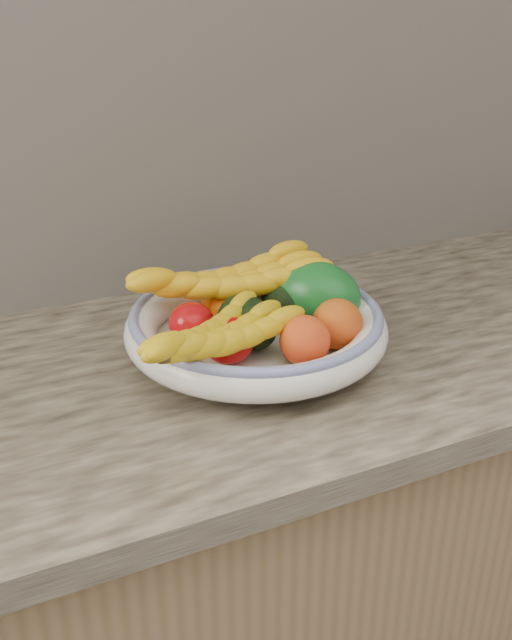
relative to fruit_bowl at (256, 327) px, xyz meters
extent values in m
cube|color=beige|center=(0.00, 0.34, 0.40)|extent=(4.00, 0.10, 2.70)
cube|color=brown|center=(0.00, 0.02, -0.52)|extent=(2.40, 0.62, 0.86)
cube|color=tan|center=(0.00, 0.02, -0.07)|extent=(2.44, 0.66, 0.04)
cube|color=beige|center=(0.00, 0.33, 0.20)|extent=(2.40, 0.02, 0.50)
cylinder|color=white|center=(0.00, 0.00, -0.04)|extent=(0.13, 0.13, 0.02)
cylinder|color=white|center=(0.00, 0.00, -0.03)|extent=(0.32, 0.32, 0.01)
torus|color=white|center=(0.00, 0.00, 0.00)|extent=(0.39, 0.39, 0.05)
torus|color=#333F90|center=(0.00, 0.00, 0.02)|extent=(0.37, 0.37, 0.02)
ellipsoid|color=#F75D05|center=(-0.02, 0.11, 0.01)|extent=(0.05, 0.05, 0.04)
ellipsoid|color=#DD5D04|center=(0.01, 0.12, 0.01)|extent=(0.07, 0.07, 0.05)
ellipsoid|color=#FF6805|center=(-0.02, 0.07, 0.01)|extent=(0.06, 0.06, 0.05)
ellipsoid|color=#B9090D|center=(-0.09, 0.03, 0.01)|extent=(0.08, 0.08, 0.06)
ellipsoid|color=#BE0203|center=(-0.06, -0.05, 0.01)|extent=(0.08, 0.08, 0.07)
ellipsoid|color=black|center=(-0.02, -0.01, 0.02)|extent=(0.09, 0.12, 0.08)
ellipsoid|color=black|center=(0.07, 0.04, 0.02)|extent=(0.08, 0.11, 0.07)
ellipsoid|color=#10581B|center=(0.11, 0.02, 0.03)|extent=(0.19, 0.19, 0.13)
ellipsoid|color=orange|center=(0.03, -0.10, 0.02)|extent=(0.08, 0.08, 0.07)
ellipsoid|color=orange|center=(0.09, -0.08, 0.02)|extent=(0.08, 0.08, 0.07)
camera|label=1|loc=(-0.40, -0.86, 0.46)|focal=40.00mm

